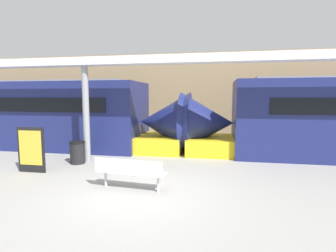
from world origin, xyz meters
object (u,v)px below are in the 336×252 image
trash_bin (77,152)px  support_column_near (86,114)px  train_right (26,115)px  poster_board (31,150)px  bench_near (130,171)px

trash_bin → support_column_near: bearing=61.3°
trash_bin → train_right: bearing=146.9°
poster_board → train_right: bearing=130.1°
train_right → bench_near: (7.14, -5.12, -1.00)m
trash_bin → poster_board: poster_board is taller
support_column_near → poster_board: bearing=-122.5°
bench_near → poster_board: (-3.64, 0.98, 0.22)m
train_right → poster_board: bearing=-49.9°
poster_board → trash_bin: bearing=56.5°
bench_near → poster_board: 3.78m
trash_bin → support_column_near: 1.43m
train_right → trash_bin: size_ratio=19.95×
trash_bin → support_column_near: size_ratio=0.23×
bench_near → trash_bin: 3.60m
bench_near → poster_board: size_ratio=1.31×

